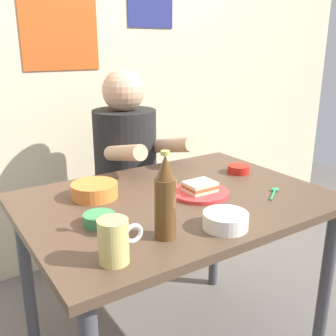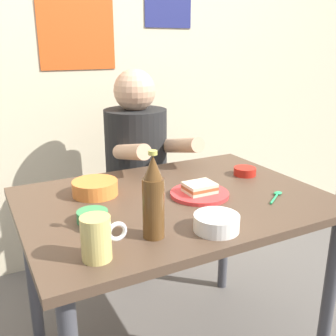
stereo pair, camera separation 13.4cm
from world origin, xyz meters
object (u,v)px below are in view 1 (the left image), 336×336
person_seated (126,150)px  dip_bowl_green (99,219)px  beer_bottle (165,199)px  plate_orange (200,193)px  sandwich (200,186)px  dining_table (175,220)px  stool (128,223)px  beer_mug (114,241)px

person_seated → dip_bowl_green: 0.81m
beer_bottle → dip_bowl_green: beer_bottle is taller
plate_orange → sandwich: sandwich is taller
person_seated → dining_table: bearing=-100.6°
stool → dining_table: bearing=-100.5°
beer_mug → beer_bottle: beer_bottle is taller
beer_mug → dip_bowl_green: (0.06, 0.23, -0.04)m
beer_mug → dining_table: bearing=36.8°
plate_orange → sandwich: (-0.00, -0.00, 0.02)m
plate_orange → dip_bowl_green: 0.42m
person_seated → dip_bowl_green: size_ratio=7.20×
plate_orange → dip_bowl_green: bearing=-175.9°
person_seated → plate_orange: person_seated is taller
dining_table → dip_bowl_green: 0.35m
stool → dip_bowl_green: dip_bowl_green is taller
sandwich → plate_orange: bearing=26.6°
beer_mug → plate_orange: bearing=28.6°
beer_mug → dip_bowl_green: beer_mug is taller
dining_table → stool: 0.71m
dining_table → person_seated: size_ratio=1.53×
stool → sandwich: 0.78m
dining_table → beer_bottle: (-0.20, -0.24, 0.21)m
sandwich → beer_mug: bearing=-151.4°
stool → plate_orange: bearing=-92.1°
beer_mug → beer_bottle: 0.20m
plate_orange → sandwich: size_ratio=2.00×
dining_table → stool: (0.12, 0.63, -0.30)m
dining_table → person_seated: bearing=79.4°
stool → beer_mug: (-0.50, -0.92, 0.45)m
sandwich → stool: bearing=87.9°
plate_orange → dip_bowl_green: (-0.42, -0.03, 0.01)m
sandwich → beer_bottle: size_ratio=0.42×
sandwich → dip_bowl_green: 0.42m
stool → person_seated: bearing=-90.0°
person_seated → sandwich: person_seated is taller
dining_table → dip_bowl_green: dip_bowl_green is taller
dining_table → plate_orange: plate_orange is taller
dip_bowl_green → stool: bearing=57.1°
plate_orange → beer_mug: bearing=-151.4°
plate_orange → dining_table: bearing=163.0°
beer_bottle → dining_table: bearing=50.5°
dip_bowl_green → sandwich: bearing=4.1°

